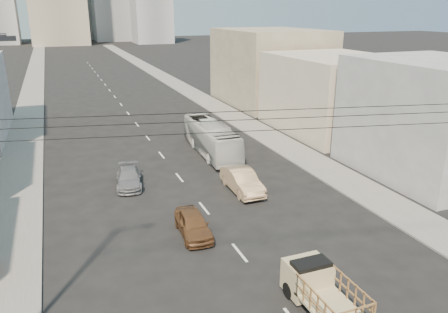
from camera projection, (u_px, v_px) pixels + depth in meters
sidewalk_left at (33, 87)px, 74.39m from camera, size 3.50×180.00×0.12m
sidewalk_right at (168, 79)px, 82.46m from camera, size 3.50×180.00×0.12m
lane_dashes at (118, 100)px, 63.43m from camera, size 0.15×104.00×0.01m
flatbed_pickup at (321, 288)px, 18.88m from camera, size 1.95×4.41×1.90m
city_bus at (211, 138)px, 39.68m from camera, size 2.77×10.52×2.91m
sedan_brown at (193, 224)px, 25.37m from camera, size 1.86×4.17×1.39m
sedan_tan at (242, 181)px, 31.46m from camera, size 1.74×4.91×1.61m
sedan_grey at (129, 178)px, 32.49m from camera, size 2.42×4.58×1.27m
overhead_wires at (316, 118)px, 15.09m from camera, size 23.01×5.02×0.72m
bldg_right_near at (433, 118)px, 34.08m from camera, size 10.00×12.00×9.00m
bldg_right_mid at (334, 93)px, 46.78m from camera, size 11.00×14.00×8.00m
bldg_right_far at (270, 67)px, 60.76m from camera, size 12.00×16.00×10.00m
midrise_east at (151, 6)px, 168.18m from camera, size 14.00×14.00×28.00m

